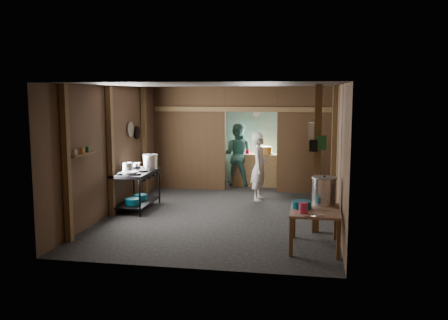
% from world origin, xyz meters
% --- Properties ---
extents(floor, '(4.50, 7.00, 0.00)m').
position_xyz_m(floor, '(0.00, 0.00, 0.00)').
color(floor, black).
rests_on(floor, ground).
extents(ceiling, '(4.50, 7.00, 0.00)m').
position_xyz_m(ceiling, '(0.00, 0.00, 2.60)').
color(ceiling, '#3E3833').
rests_on(ceiling, ground).
extents(wall_back, '(4.50, 0.00, 2.60)m').
position_xyz_m(wall_back, '(0.00, 3.50, 1.30)').
color(wall_back, '#4E3422').
rests_on(wall_back, ground).
extents(wall_front, '(4.50, 0.00, 2.60)m').
position_xyz_m(wall_front, '(0.00, -3.50, 1.30)').
color(wall_front, '#4E3422').
rests_on(wall_front, ground).
extents(wall_left, '(0.00, 7.00, 2.60)m').
position_xyz_m(wall_left, '(-2.25, 0.00, 1.30)').
color(wall_left, '#4E3422').
rests_on(wall_left, ground).
extents(wall_right, '(0.00, 7.00, 2.60)m').
position_xyz_m(wall_right, '(2.25, 0.00, 1.30)').
color(wall_right, '#4E3422').
rests_on(wall_right, ground).
extents(partition_left, '(1.85, 0.10, 2.60)m').
position_xyz_m(partition_left, '(-1.32, 2.20, 1.30)').
color(partition_left, '#53351D').
rests_on(partition_left, floor).
extents(partition_right, '(1.35, 0.10, 2.60)m').
position_xyz_m(partition_right, '(1.57, 2.20, 1.30)').
color(partition_right, '#53351D').
rests_on(partition_right, floor).
extents(partition_header, '(1.30, 0.10, 0.60)m').
position_xyz_m(partition_header, '(0.25, 2.20, 2.30)').
color(partition_header, '#53351D').
rests_on(partition_header, wall_back).
extents(turquoise_panel, '(4.40, 0.06, 2.50)m').
position_xyz_m(turquoise_panel, '(0.00, 3.44, 1.25)').
color(turquoise_panel, '#94CBC8').
rests_on(turquoise_panel, wall_back).
extents(back_counter, '(1.20, 0.50, 0.85)m').
position_xyz_m(back_counter, '(0.30, 2.95, 0.42)').
color(back_counter, brown).
rests_on(back_counter, floor).
extents(wall_clock, '(0.20, 0.03, 0.20)m').
position_xyz_m(wall_clock, '(0.25, 3.40, 1.90)').
color(wall_clock, silver).
rests_on(wall_clock, wall_back).
extents(post_left_a, '(0.10, 0.12, 2.60)m').
position_xyz_m(post_left_a, '(-2.18, -2.60, 1.30)').
color(post_left_a, brown).
rests_on(post_left_a, floor).
extents(post_left_b, '(0.10, 0.12, 2.60)m').
position_xyz_m(post_left_b, '(-2.18, -0.80, 1.30)').
color(post_left_b, brown).
rests_on(post_left_b, floor).
extents(post_left_c, '(0.10, 0.12, 2.60)m').
position_xyz_m(post_left_c, '(-2.18, 1.20, 1.30)').
color(post_left_c, brown).
rests_on(post_left_c, floor).
extents(post_right, '(0.10, 0.12, 2.60)m').
position_xyz_m(post_right, '(2.18, -0.20, 1.30)').
color(post_right, brown).
rests_on(post_right, floor).
extents(post_free, '(0.12, 0.12, 2.60)m').
position_xyz_m(post_free, '(1.85, -1.30, 1.30)').
color(post_free, brown).
rests_on(post_free, floor).
extents(cross_beam, '(4.40, 0.12, 0.12)m').
position_xyz_m(cross_beam, '(0.00, 2.15, 2.05)').
color(cross_beam, brown).
rests_on(cross_beam, wall_left).
extents(pan_lid_big, '(0.03, 0.34, 0.34)m').
position_xyz_m(pan_lid_big, '(-2.21, 0.40, 1.65)').
color(pan_lid_big, '#969696').
rests_on(pan_lid_big, wall_left).
extents(pan_lid_small, '(0.03, 0.30, 0.30)m').
position_xyz_m(pan_lid_small, '(-2.21, 0.80, 1.55)').
color(pan_lid_small, black).
rests_on(pan_lid_small, wall_left).
extents(wall_shelf, '(0.14, 0.80, 0.03)m').
position_xyz_m(wall_shelf, '(-2.15, -2.10, 1.40)').
color(wall_shelf, brown).
rests_on(wall_shelf, wall_left).
extents(jar_white, '(0.07, 0.07, 0.10)m').
position_xyz_m(jar_white, '(-2.15, -2.35, 1.47)').
color(jar_white, silver).
rests_on(jar_white, wall_shelf).
extents(jar_yellow, '(0.08, 0.08, 0.10)m').
position_xyz_m(jar_yellow, '(-2.15, -2.10, 1.47)').
color(jar_yellow, '#B3772D').
rests_on(jar_yellow, wall_shelf).
extents(jar_green, '(0.06, 0.06, 0.10)m').
position_xyz_m(jar_green, '(-2.15, -1.88, 1.47)').
color(jar_green, '#1D622D').
rests_on(jar_green, wall_shelf).
extents(bag_white, '(0.22, 0.15, 0.32)m').
position_xyz_m(bag_white, '(1.80, -1.22, 1.78)').
color(bag_white, silver).
rests_on(bag_white, post_free).
extents(bag_green, '(0.16, 0.12, 0.24)m').
position_xyz_m(bag_green, '(1.92, -1.36, 1.60)').
color(bag_green, '#1D622D').
rests_on(bag_green, post_free).
extents(bag_black, '(0.14, 0.10, 0.20)m').
position_xyz_m(bag_black, '(1.78, -1.38, 1.55)').
color(bag_black, black).
rests_on(bag_black, post_free).
extents(gas_range, '(0.71, 1.39, 0.82)m').
position_xyz_m(gas_range, '(-1.88, -0.20, 0.41)').
color(gas_range, black).
rests_on(gas_range, floor).
extents(prep_table, '(0.77, 1.06, 0.63)m').
position_xyz_m(prep_table, '(1.83, -2.22, 0.31)').
color(prep_table, '#A07554').
rests_on(prep_table, floor).
extents(stove_pot_large, '(0.42, 0.42, 0.33)m').
position_xyz_m(stove_pot_large, '(-1.71, 0.24, 0.96)').
color(stove_pot_large, silver).
rests_on(stove_pot_large, gas_range).
extents(stove_pot_med, '(0.29, 0.29, 0.21)m').
position_xyz_m(stove_pot_med, '(-2.05, -0.30, 0.90)').
color(stove_pot_med, silver).
rests_on(stove_pot_med, gas_range).
extents(stove_saucepan, '(0.20, 0.20, 0.10)m').
position_xyz_m(stove_saucepan, '(-2.05, 0.28, 0.87)').
color(stove_saucepan, silver).
rests_on(stove_saucepan, gas_range).
extents(frying_pan, '(0.42, 0.59, 0.07)m').
position_xyz_m(frying_pan, '(-1.88, -0.59, 0.85)').
color(frying_pan, '#969696').
rests_on(frying_pan, gas_range).
extents(blue_tub_front, '(0.30, 0.30, 0.12)m').
position_xyz_m(blue_tub_front, '(-1.88, -0.45, 0.22)').
color(blue_tub_front, '#074D5E').
rests_on(blue_tub_front, gas_range).
extents(blue_tub_back, '(0.28, 0.28, 0.11)m').
position_xyz_m(blue_tub_back, '(-1.88, 0.03, 0.21)').
color(blue_tub_back, '#074D5E').
rests_on(blue_tub_back, gas_range).
extents(stock_pot, '(0.53, 0.53, 0.48)m').
position_xyz_m(stock_pot, '(1.97, -1.85, 0.85)').
color(stock_pot, silver).
rests_on(stock_pot, prep_table).
extents(wash_basin, '(0.39, 0.39, 0.12)m').
position_xyz_m(wash_basin, '(1.62, -2.19, 0.69)').
color(wash_basin, '#074D5E').
rests_on(wash_basin, prep_table).
extents(pink_bucket, '(0.18, 0.18, 0.16)m').
position_xyz_m(pink_bucket, '(1.65, -2.51, 0.71)').
color(pink_bucket, '#CA3664').
rests_on(pink_bucket, prep_table).
extents(knife, '(0.29, 0.14, 0.01)m').
position_xyz_m(knife, '(1.80, -2.71, 0.63)').
color(knife, silver).
rests_on(knife, prep_table).
extents(yellow_tub, '(0.36, 0.36, 0.20)m').
position_xyz_m(yellow_tub, '(0.53, 2.95, 0.95)').
color(yellow_tub, '#B3772D').
rests_on(yellow_tub, back_counter).
extents(red_cup, '(0.11, 0.11, 0.12)m').
position_xyz_m(red_cup, '(0.06, 2.95, 0.91)').
color(red_cup, '#AB0027').
rests_on(red_cup, back_counter).
extents(cook, '(0.42, 0.59, 1.55)m').
position_xyz_m(cook, '(0.57, 1.17, 0.78)').
color(cook, silver).
rests_on(cook, floor).
extents(worker_back, '(0.88, 0.72, 1.66)m').
position_xyz_m(worker_back, '(-0.20, 2.89, 0.83)').
color(worker_back, '#3A756D').
rests_on(worker_back, floor).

